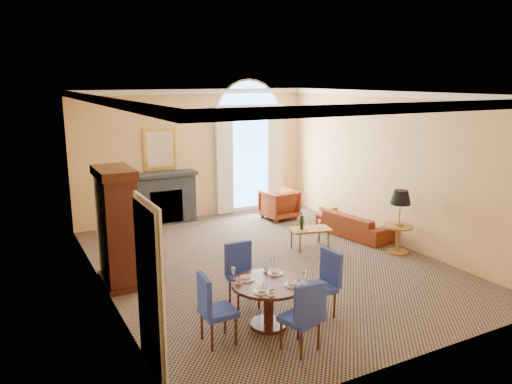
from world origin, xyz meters
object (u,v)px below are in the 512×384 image
sofa (354,224)px  armchair (279,204)px  dining_table (269,293)px  coffee_table (310,229)px  side_table (400,213)px  armoire (117,229)px

sofa → armchair: (-0.78, 2.01, 0.11)m
dining_table → armchair: size_ratio=1.32×
coffee_table → side_table: 1.83m
sofa → coffee_table: size_ratio=1.94×
dining_table → coffee_table: size_ratio=1.17×
armoire → sofa: armoire is taller
armoire → coffee_table: size_ratio=2.21×
armchair → armoire: bearing=21.2°
armchair → coffee_table: bearing=70.2°
armchair → coffee_table: 2.30m
sofa → coffee_table: coffee_table is taller
coffee_table → dining_table: bearing=-119.3°
armoire → side_table: bearing=-11.6°
armoire → coffee_table: 3.95m
dining_table → coffee_table: (2.40, 2.54, -0.10)m
side_table → armchair: bearing=104.0°
armoire → dining_table: bearing=-59.3°
coffee_table → armoire: bearing=-165.8°
armchair → coffee_table: (-0.58, -2.23, 0.04)m
sofa → armchair: armchair is taller
armoire → armchair: 5.05m
armoire → sofa: (5.27, 0.22, -0.72)m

